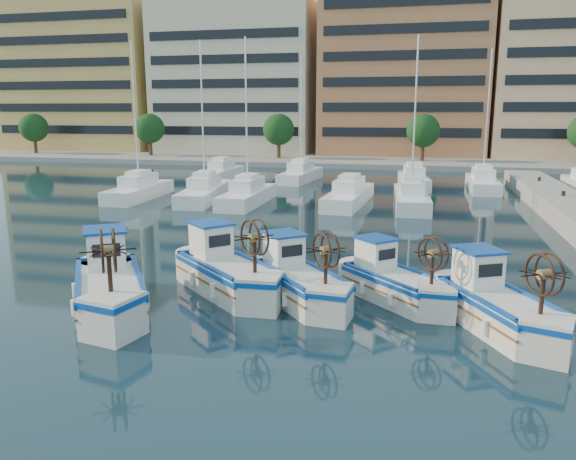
% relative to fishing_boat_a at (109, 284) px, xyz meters
% --- Properties ---
extents(ground, '(300.00, 300.00, 0.00)m').
position_rel_fishing_boat_a_xyz_m(ground, '(6.03, 0.83, -0.89)').
color(ground, '#18323F').
rests_on(ground, ground).
extents(waterfront, '(180.00, 40.00, 25.60)m').
position_rel_fishing_boat_a_xyz_m(waterfront, '(15.26, 65.87, 10.21)').
color(waterfront, gray).
rests_on(waterfront, ground).
extents(yacht_marina, '(36.49, 22.22, 11.50)m').
position_rel_fishing_boat_a_xyz_m(yacht_marina, '(3.35, 28.44, -0.36)').
color(yacht_marina, white).
rests_on(yacht_marina, ground).
extents(fishing_boat_a, '(4.45, 5.28, 3.23)m').
position_rel_fishing_boat_a_xyz_m(fishing_boat_a, '(0.00, 0.00, 0.00)').
color(fishing_boat_a, silver).
rests_on(fishing_boat_a, ground).
extents(fishing_boat_b, '(4.85, 4.69, 3.10)m').
position_rel_fishing_boat_a_xyz_m(fishing_boat_b, '(3.19, 2.67, -0.04)').
color(fishing_boat_b, silver).
rests_on(fishing_boat_b, ground).
extents(fishing_boat_c, '(4.22, 4.52, 2.85)m').
position_rel_fishing_boat_a_xyz_m(fishing_boat_c, '(5.96, 2.36, -0.11)').
color(fishing_boat_c, silver).
rests_on(fishing_boat_c, ground).
extents(fishing_boat_d, '(4.07, 4.08, 2.64)m').
position_rel_fishing_boat_a_xyz_m(fishing_boat_d, '(9.26, 3.16, -0.16)').
color(fishing_boat_d, silver).
rests_on(fishing_boat_d, ground).
extents(fishing_boat_e, '(3.71, 4.77, 2.88)m').
position_rel_fishing_boat_a_xyz_m(fishing_boat_e, '(12.46, 1.24, -0.10)').
color(fishing_boat_e, silver).
rests_on(fishing_boat_e, ground).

